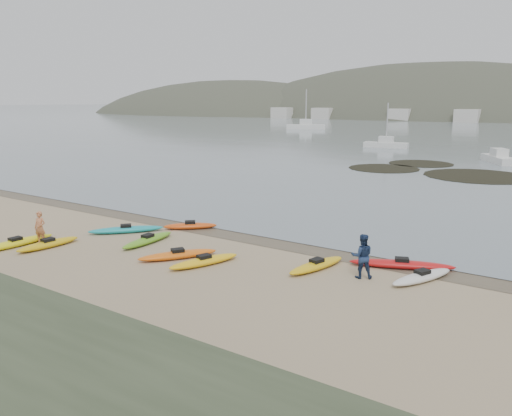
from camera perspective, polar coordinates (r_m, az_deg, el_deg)
The scene contains 6 objects.
ground at distance 26.06m, azimuth 0.00°, elevation -3.22°, with size 600.00×600.00×0.00m, color tan.
wet_sand at distance 25.82m, azimuth -0.37°, elevation -3.36°, with size 60.00×60.00×0.00m, color brown.
kayaks at distance 23.41m, azimuth -6.76°, elevation -4.68°, with size 19.17×10.40×0.34m.
person_west at distance 26.77m, azimuth -23.45°, elevation -2.06°, with size 0.59×0.39×1.61m, color #CA7B51.
person_east at distance 20.29m, azimuth 12.03°, elevation -5.40°, with size 0.88×0.68×1.80m, color navy.
kelp_mats at distance 52.96m, azimuth 19.96°, elevation 4.02°, with size 17.52×14.57×0.04m.
Camera 1 is at (13.96, -20.87, 6.97)m, focal length 35.00 mm.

